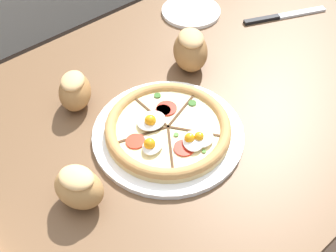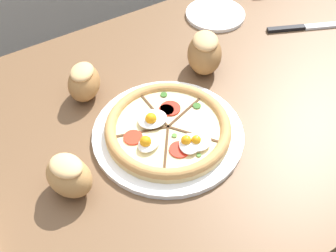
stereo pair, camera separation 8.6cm
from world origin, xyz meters
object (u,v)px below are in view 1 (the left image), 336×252
bread_piece_far (190,50)px  side_saucer (191,11)px  dining_table (186,134)px  pizza (168,130)px  bread_piece_near (75,91)px  bread_piece_mid (79,187)px  knife_main (284,16)px

bread_piece_far → side_saucer: bread_piece_far is taller
dining_table → pizza: pizza is taller
bread_piece_near → bread_piece_far: bearing=-13.1°
bread_piece_mid → side_saucer: (0.58, 0.32, -0.04)m
bread_piece_mid → knife_main: bread_piece_mid is taller
bread_piece_mid → side_saucer: 0.66m
pizza → side_saucer: bearing=41.3°
dining_table → bread_piece_mid: bread_piece_mid is taller
pizza → bread_piece_near: size_ratio=2.76×
knife_main → side_saucer: same height
pizza → bread_piece_far: (0.19, 0.14, 0.03)m
bread_piece_near → side_saucer: 0.46m
bread_piece_far → dining_table: bearing=-135.1°
bread_piece_near → dining_table: bearing=-40.8°
dining_table → side_saucer: (0.26, 0.27, 0.11)m
bread_piece_mid → side_saucer: size_ratio=0.69×
knife_main → dining_table: bearing=-146.1°
bread_piece_mid → bread_piece_far: size_ratio=0.85×
knife_main → side_saucer: (-0.18, 0.19, 0.00)m
bread_piece_mid → bread_piece_far: 0.44m
bread_piece_near → knife_main: bearing=-7.3°
dining_table → bread_piece_far: (0.10, 0.10, 0.15)m
bread_piece_far → knife_main: bread_piece_far is taller
dining_table → knife_main: (0.44, 0.08, 0.11)m
dining_table → bread_piece_mid: (-0.32, -0.06, 0.15)m
bread_piece_far → knife_main: bearing=-2.4°
side_saucer → pizza: bearing=-138.7°
bread_piece_near → knife_main: size_ratio=0.49×
bread_piece_near → pizza: bearing=-65.4°
bread_piece_far → side_saucer: (0.16, 0.17, -0.05)m
pizza → knife_main: size_ratio=1.35×
bread_piece_near → side_saucer: (0.45, 0.11, -0.04)m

